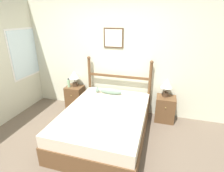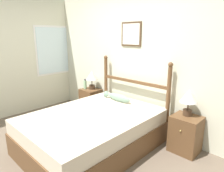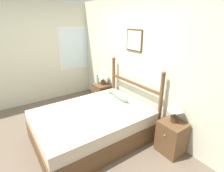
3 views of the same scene
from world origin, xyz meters
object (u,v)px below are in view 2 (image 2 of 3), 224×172
table_lamp_right (189,98)px  fish_pillow (117,97)px  table_lamp_left (92,77)px  bottle (85,84)px  nightstand_right (185,134)px  bed (93,131)px  nightstand_left (91,101)px

table_lamp_right → fish_pillow: bearing=-169.9°
table_lamp_left → bottle: 0.23m
nightstand_right → table_lamp_left: 2.23m
bed → table_lamp_left: 1.52m
nightstand_right → fish_pillow: (-1.23, -0.17, 0.34)m
nightstand_right → fish_pillow: size_ratio=0.96×
bed → nightstand_right: size_ratio=3.64×
nightstand_right → table_lamp_right: table_lamp_right is taller
table_lamp_right → fish_pillow: size_ratio=0.68×
table_lamp_right → fish_pillow: (-1.20, -0.21, -0.21)m
table_lamp_left → bottle: (-0.12, -0.09, -0.17)m
nightstand_right → bottle: bottle is taller
table_lamp_left → bottle: bearing=-141.7°
bottle → fish_pillow: (1.05, -0.12, -0.04)m
bottle → table_lamp_left: bearing=38.3°
nightstand_left → table_lamp_right: table_lamp_right is taller
nightstand_left → bottle: 0.40m
bed → nightstand_right: nightstand_right is taller
nightstand_left → bottle: (-0.11, -0.05, 0.38)m
nightstand_right → table_lamp_right: 0.55m
bed → table_lamp_right: size_ratio=5.12×
table_lamp_right → nightstand_left: bearing=-178.8°
nightstand_left → fish_pillow: fish_pillow is taller
nightstand_left → bed: bearing=-39.0°
fish_pillow → table_lamp_left: bearing=167.3°
nightstand_right → bottle: (-2.28, -0.05, 0.38)m
table_lamp_right → bottle: (-2.25, -0.10, -0.17)m
bed → nightstand_right: bearing=39.0°
nightstand_left → bottle: size_ratio=2.48×
bed → fish_pillow: fish_pillow is taller
nightstand_left → fish_pillow: 1.01m
bed → bottle: bearing=145.5°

